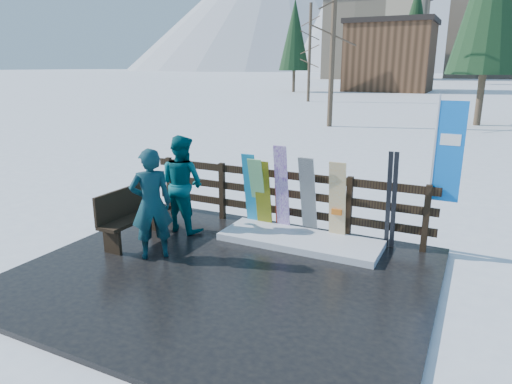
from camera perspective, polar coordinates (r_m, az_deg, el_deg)
The scene contains 18 objects.
ground at distance 7.05m, azimuth -4.07°, elevation -10.57°, with size 700.00×700.00×0.00m, color white.
deck at distance 7.03m, azimuth -4.07°, elevation -10.28°, with size 6.00×5.00×0.08m, color black.
fence at distance 8.63m, azimuth 3.20°, elevation -0.36°, with size 5.60×0.10×1.15m.
snow_patch at distance 8.08m, azimuth 5.49°, elevation -6.02°, with size 2.80×1.00×0.12m, color white.
bench at distance 8.31m, azimuth -15.22°, elevation -2.57°, with size 0.41×1.50×0.97m.
snowboard_0 at distance 8.64m, azimuth -0.64°, elevation 0.15°, with size 0.26×0.03×1.48m, color #1A8BC0.
snowboard_1 at distance 8.58m, azimuth 0.27°, elevation -0.20°, with size 0.28×0.03×1.42m, color silver.
snowboard_2 at distance 8.55m, azimuth 0.87°, elevation -0.41°, with size 0.30×0.03×1.36m, color #CFCD10.
snowboard_3 at distance 8.35m, azimuth 3.25°, elevation 0.32°, with size 0.25×0.03×1.68m, color white.
snowboard_4 at distance 8.20m, azimuth 6.53°, elevation -0.65°, with size 0.28×0.03×1.54m, color black.
snowboard_5 at distance 8.05m, azimuth 10.12°, elevation -1.27°, with size 0.30×0.03×1.46m, color silver.
ski_pair_a at distance 8.45m, azimuth 2.91°, elevation 0.42°, with size 0.16×0.19×1.64m.
ski_pair_b at distance 7.89m, azimuth 16.55°, elevation -1.08°, with size 0.17×0.25×1.70m.
rental_flag at distance 7.84m, azimuth 22.55°, elevation 3.96°, with size 0.45×0.04×2.60m.
person_front at distance 7.41m, azimuth -12.96°, elevation -1.48°, with size 0.66×0.43×1.80m, color #0F4640.
person_back at distance 8.57m, azimuth -9.21°, elevation 1.04°, with size 0.88×0.69×1.81m, color #044F58.
resort_buildings at distance 121.06m, azimuth 26.44°, elevation 17.14°, with size 73.00×87.60×22.60m.
trees at distance 53.29m, azimuth 27.81°, elevation 16.72°, with size 41.98×68.78×13.30m.
Camera 1 is at (3.24, -5.45, 3.09)m, focal length 32.00 mm.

